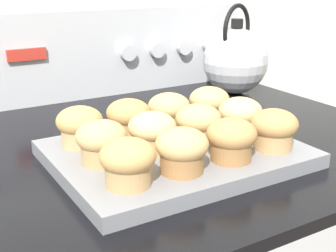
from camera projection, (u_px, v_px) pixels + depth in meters
name	position (u px, v px, depth m)	size (l,w,h in m)	color
control_panel	(99.00, 52.00, 1.07)	(0.76, 0.07, 0.20)	#B7BABF
muffin_pan	(175.00, 154.00, 0.72)	(0.36, 0.28, 0.02)	slate
muffin_r0_c0	(128.00, 161.00, 0.58)	(0.07, 0.07, 0.06)	tan
muffin_r0_c1	(182.00, 150.00, 0.62)	(0.07, 0.07, 0.06)	olive
muffin_r0_c2	(232.00, 139.00, 0.66)	(0.07, 0.07, 0.06)	olive
muffin_r0_c3	(274.00, 129.00, 0.70)	(0.07, 0.07, 0.06)	tan
muffin_r1_c0	(101.00, 141.00, 0.65)	(0.07, 0.07, 0.06)	tan
muffin_r1_c1	(152.00, 132.00, 0.68)	(0.07, 0.07, 0.06)	tan
muffin_r1_c2	(198.00, 123.00, 0.72)	(0.07, 0.07, 0.06)	tan
muffin_r1_c3	(240.00, 115.00, 0.76)	(0.07, 0.07, 0.06)	olive
muffin_r2_c0	(80.00, 125.00, 0.71)	(0.07, 0.07, 0.06)	tan
muffin_r2_c1	(129.00, 117.00, 0.75)	(0.07, 0.07, 0.06)	#A37A4C
muffin_r2_c2	(169.00, 110.00, 0.79)	(0.07, 0.07, 0.06)	olive
muffin_r2_c3	(209.00, 103.00, 0.83)	(0.07, 0.07, 0.06)	olive
tea_kettle	(236.00, 60.00, 1.08)	(0.19, 0.15, 0.21)	silver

